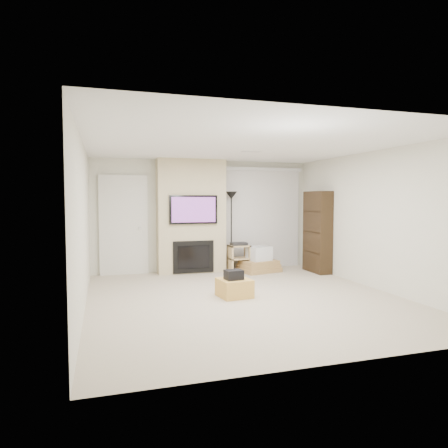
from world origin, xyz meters
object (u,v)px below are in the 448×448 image
object	(u,v)px
av_stand	(239,256)
box_stack	(259,262)
bookshelf	(317,232)
ottoman	(234,288)
floor_lamp	(231,208)

from	to	relation	value
av_stand	box_stack	world-z (taller)	av_stand
box_stack	bookshelf	xyz separation A→B (m)	(1.23, -0.41, 0.68)
ottoman	av_stand	distance (m)	2.32
av_stand	box_stack	bearing A→B (deg)	-16.90
floor_lamp	av_stand	distance (m)	1.09
floor_lamp	box_stack	size ratio (longest dim) A/B	1.84
ottoman	bookshelf	xyz separation A→B (m)	(2.49, 1.63, 0.75)
box_stack	bookshelf	bearing A→B (deg)	-18.31
ottoman	av_stand	bearing A→B (deg)	69.15
floor_lamp	av_stand	world-z (taller)	floor_lamp
bookshelf	box_stack	bearing A→B (deg)	161.69
floor_lamp	bookshelf	xyz separation A→B (m)	(1.78, -0.72, -0.52)
floor_lamp	av_stand	bearing A→B (deg)	-56.82
ottoman	bookshelf	bearing A→B (deg)	33.19
av_stand	box_stack	size ratio (longest dim) A/B	0.68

